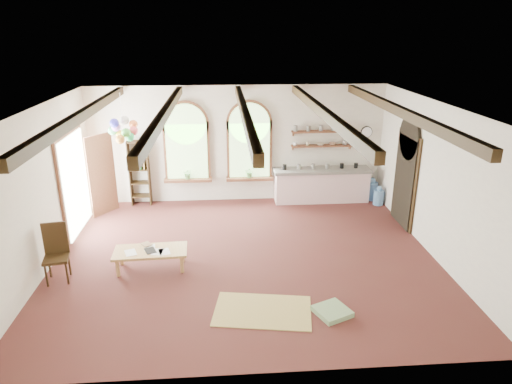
{
  "coord_description": "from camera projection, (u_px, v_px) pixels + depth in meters",
  "views": [
    {
      "loc": [
        -0.43,
        -8.68,
        4.62
      ],
      "look_at": [
        0.27,
        0.6,
        1.25
      ],
      "focal_mm": 32.0,
      "sensor_mm": 36.0,
      "label": 1
    }
  ],
  "objects": [
    {
      "name": "floor_cushion",
      "position": [
        332.0,
        311.0,
        7.8
      ],
      "size": [
        0.71,
        0.71,
        0.09
      ],
      "primitive_type": "cube",
      "rotation": [
        0.0,
        0.0,
        0.42
      ],
      "color": "gray",
      "rests_on": "floor"
    },
    {
      "name": "water_jug_a",
      "position": [
        372.0,
        190.0,
        12.91
      ],
      "size": [
        0.33,
        0.33,
        0.65
      ],
      "color": "#5583B6",
      "rests_on": "floor"
    },
    {
      "name": "floor",
      "position": [
        246.0,
        257.0,
        9.74
      ],
      "size": [
        8.0,
        8.0,
        0.0
      ],
      "primitive_type": "plane",
      "color": "#4F2420",
      "rests_on": "ground"
    },
    {
      "name": "potted_plant_left",
      "position": [
        188.0,
        174.0,
        12.47
      ],
      "size": [
        0.27,
        0.23,
        0.3
      ],
      "primitive_type": "imported",
      "color": "#598C4C",
      "rests_on": "window_left"
    },
    {
      "name": "left_doorway",
      "position": [
        74.0,
        183.0,
        10.76
      ],
      "size": [
        0.1,
        1.9,
        2.5
      ],
      "primitive_type": "cube",
      "color": "brown",
      "rests_on": "floor"
    },
    {
      "name": "window_right",
      "position": [
        249.0,
        144.0,
        12.42
      ],
      "size": [
        1.3,
        0.28,
        2.2
      ],
      "color": "brown",
      "rests_on": "floor"
    },
    {
      "name": "right_doorway",
      "position": [
        404.0,
        181.0,
        11.05
      ],
      "size": [
        0.1,
        1.3,
        2.4
      ],
      "primitive_type": "cube",
      "color": "black",
      "rests_on": "floor"
    },
    {
      "name": "tablet",
      "position": [
        150.0,
        251.0,
        9.11
      ],
      "size": [
        0.29,
        0.33,
        0.01
      ],
      "primitive_type": "cube",
      "rotation": [
        0.0,
        0.0,
        0.4
      ],
      "color": "black",
      "rests_on": "coffee_table"
    },
    {
      "name": "floor_mat",
      "position": [
        263.0,
        311.0,
        7.88
      ],
      "size": [
        1.81,
        1.28,
        0.02
      ],
      "primitive_type": "cube",
      "rotation": [
        0.0,
        0.0,
        -0.16
      ],
      "color": "tan",
      "rests_on": "floor"
    },
    {
      "name": "coffee_table",
      "position": [
        151.0,
        252.0,
        9.16
      ],
      "size": [
        1.48,
        0.73,
        0.41
      ],
      "color": "tan",
      "rests_on": "floor"
    },
    {
      "name": "shelf_cup_b",
      "position": [
        308.0,
        144.0,
        12.5
      ],
      "size": [
        0.1,
        0.1,
        0.09
      ],
      "primitive_type": "imported",
      "color": "beige",
      "rests_on": "wall_shelf_lower"
    },
    {
      "name": "potted_plant_right",
      "position": [
        250.0,
        172.0,
        12.59
      ],
      "size": [
        0.27,
        0.23,
        0.3
      ],
      "primitive_type": "imported",
      "color": "#598C4C",
      "rests_on": "window_right"
    },
    {
      "name": "wall_shelf_lower",
      "position": [
        322.0,
        146.0,
        12.55
      ],
      "size": [
        1.7,
        0.24,
        0.04
      ],
      "primitive_type": "cube",
      "color": "brown",
      "rests_on": "wall_back"
    },
    {
      "name": "shelf_bowl_b",
      "position": [
        333.0,
        144.0,
        12.55
      ],
      "size": [
        0.2,
        0.2,
        0.06
      ],
      "primitive_type": "imported",
      "color": "#8C664C",
      "rests_on": "wall_shelf_lower"
    },
    {
      "name": "water_jug_b",
      "position": [
        379.0,
        197.0,
        12.55
      ],
      "size": [
        0.28,
        0.28,
        0.54
      ],
      "color": "#5583B6",
      "rests_on": "floor"
    },
    {
      "name": "shelf_vase",
      "position": [
        345.0,
        141.0,
        12.55
      ],
      "size": [
        0.18,
        0.18,
        0.19
      ],
      "primitive_type": "imported",
      "color": "slate",
      "rests_on": "wall_shelf_lower"
    },
    {
      "name": "bookshelf",
      "position": [
        140.0,
        173.0,
        12.36
      ],
      "size": [
        0.53,
        0.32,
        1.8
      ],
      "color": "#322210",
      "rests_on": "floor"
    },
    {
      "name": "window_left",
      "position": [
        187.0,
        145.0,
        12.3
      ],
      "size": [
        1.3,
        0.28,
        2.2
      ],
      "color": "brown",
      "rests_on": "floor"
    },
    {
      "name": "ceiling_beams",
      "position": [
        244.0,
        112.0,
        8.69
      ],
      "size": [
        6.2,
        6.8,
        0.18
      ],
      "primitive_type": null,
      "color": "#322210",
      "rests_on": "ceiling"
    },
    {
      "name": "wall_clock",
      "position": [
        367.0,
        132.0,
        12.58
      ],
      "size": [
        0.32,
        0.04,
        0.32
      ],
      "primitive_type": "cylinder",
      "rotation": [
        1.57,
        0.0,
        0.0
      ],
      "color": "black",
      "rests_on": "wall_back"
    },
    {
      "name": "balloon_cluster",
      "position": [
        123.0,
        130.0,
        10.82
      ],
      "size": [
        0.73,
        0.75,
        1.14
      ],
      "color": "white",
      "rests_on": "floor"
    },
    {
      "name": "side_chair",
      "position": [
        58.0,
        265.0,
        8.75
      ],
      "size": [
        0.52,
        0.52,
        1.14
      ],
      "color": "#322210",
      "rests_on": "floor"
    },
    {
      "name": "shelf_bowl_a",
      "position": [
        320.0,
        144.0,
        12.53
      ],
      "size": [
        0.22,
        0.22,
        0.05
      ],
      "primitive_type": "imported",
      "color": "beige",
      "rests_on": "wall_shelf_lower"
    },
    {
      "name": "wall_shelf_upper",
      "position": [
        323.0,
        131.0,
        12.41
      ],
      "size": [
        1.7,
        0.24,
        0.04
      ],
      "primitive_type": "cube",
      "color": "brown",
      "rests_on": "wall_back"
    },
    {
      "name": "table_book",
      "position": [
        143.0,
        246.0,
        9.31
      ],
      "size": [
        0.28,
        0.3,
        0.02
      ],
      "primitive_type": "imported",
      "rotation": [
        0.0,
        0.0,
        0.64
      ],
      "color": "olive",
      "rests_on": "coffee_table"
    },
    {
      "name": "shelf_cup_a",
      "position": [
        295.0,
        144.0,
        12.47
      ],
      "size": [
        0.12,
        0.1,
        0.1
      ],
      "primitive_type": "imported",
      "color": "white",
      "rests_on": "wall_shelf_lower"
    },
    {
      "name": "kitchen_counter",
      "position": [
        321.0,
        185.0,
        12.74
      ],
      "size": [
        2.68,
        0.62,
        0.94
      ],
      "color": "beige",
      "rests_on": "floor"
    }
  ]
}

